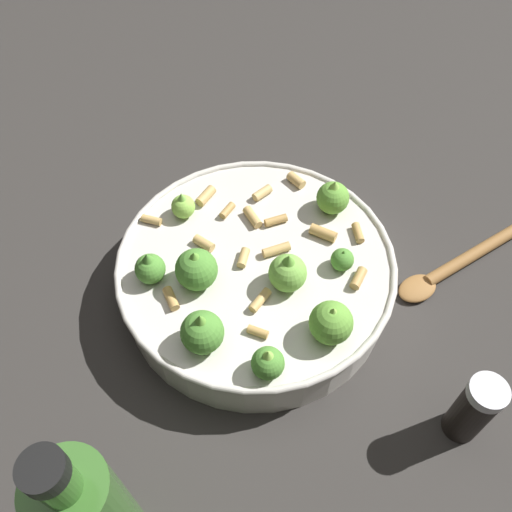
% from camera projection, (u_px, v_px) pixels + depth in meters
% --- Properties ---
extents(ground_plane, '(2.40, 2.40, 0.00)m').
position_uv_depth(ground_plane, '(256.00, 290.00, 0.69)').
color(ground_plane, '#2D2B28').
extents(cooking_pan, '(0.32, 0.32, 0.12)m').
position_uv_depth(cooking_pan, '(256.00, 274.00, 0.65)').
color(cooking_pan, beige).
rests_on(cooking_pan, ground).
extents(pepper_shaker, '(0.04, 0.04, 0.10)m').
position_uv_depth(pepper_shaker, '(473.00, 409.00, 0.54)').
color(pepper_shaker, black).
rests_on(pepper_shaker, ground).
extents(wooden_spoon, '(0.18, 0.14, 0.02)m').
position_uv_depth(wooden_spoon, '(455.00, 265.00, 0.70)').
color(wooden_spoon, olive).
rests_on(wooden_spoon, ground).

